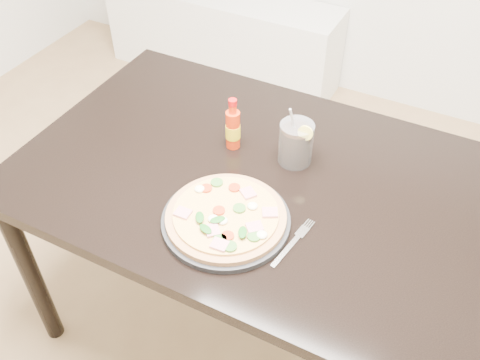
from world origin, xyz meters
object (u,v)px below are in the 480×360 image
at_px(fork, 294,241).
at_px(cola_cup, 296,144).
at_px(plate, 226,220).
at_px(pizza, 226,216).
at_px(hot_sauce_bottle, 233,128).
at_px(dining_table, 258,195).
at_px(media_console, 222,36).

bearing_deg(fork, cola_cup, 121.75).
distance_m(plate, pizza, 0.02).
bearing_deg(cola_cup, fork, -67.16).
bearing_deg(fork, hot_sauce_bottle, 148.50).
relative_size(dining_table, plate, 4.15).
relative_size(dining_table, hot_sauce_bottle, 8.28).
relative_size(dining_table, media_console, 1.00).
height_order(pizza, cola_cup, cola_cup).
height_order(plate, hot_sauce_bottle, hot_sauce_bottle).
bearing_deg(plate, pizza, -41.28).
bearing_deg(pizza, dining_table, 91.20).
bearing_deg(plate, fork, 5.99).
relative_size(dining_table, pizza, 4.44).
distance_m(hot_sauce_bottle, media_console, 1.73).
xyz_separation_m(dining_table, cola_cup, (0.06, 0.11, 0.14)).
height_order(hot_sauce_bottle, fork, hot_sauce_bottle).
xyz_separation_m(fork, media_console, (-1.14, 1.68, -0.50)).
distance_m(pizza, cola_cup, 0.32).
relative_size(plate, fork, 1.79).
bearing_deg(hot_sauce_bottle, fork, -40.41).
distance_m(pizza, fork, 0.19).
distance_m(hot_sauce_bottle, cola_cup, 0.19).
bearing_deg(cola_cup, dining_table, -121.02).
height_order(pizza, fork, pizza).
distance_m(plate, media_console, 2.02).
distance_m(plate, cola_cup, 0.32).
bearing_deg(plate, media_console, 119.31).
bearing_deg(hot_sauce_bottle, cola_cup, 7.36).
bearing_deg(dining_table, plate, -89.13).
distance_m(plate, fork, 0.19).
height_order(plate, media_console, plate).
distance_m(hot_sauce_bottle, fork, 0.42).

